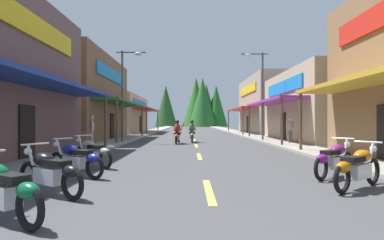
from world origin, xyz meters
TOP-DOWN VIEW (x-y plane):
  - ground at (0.00, 33.62)m, footprint 9.10×97.24m
  - sidewalk_left at (-5.56, 33.62)m, footprint 2.01×97.24m
  - sidewalk_right at (5.56, 33.62)m, footprint 2.01×97.24m
  - centerline_dashes at (0.00, 36.04)m, footprint 0.16×70.18m
  - storefront_left_middle at (-10.10, 25.90)m, footprint 8.93×12.14m
  - storefront_left_far at (-9.62, 40.33)m, footprint 8.01×13.89m
  - storefront_right_middle at (10.68, 24.19)m, footprint 10.12×11.53m
  - storefront_right_far at (10.84, 38.37)m, footprint 10.42×13.48m
  - streetlamp_left at (-4.67, 22.24)m, footprint 1.99×0.30m
  - streetlamp_right at (4.67, 23.96)m, footprint 1.99×0.30m
  - motorcycle_parked_right_2 at (3.29, 7.89)m, footprint 1.74×1.40m
  - motorcycle_parked_right_3 at (3.44, 9.34)m, footprint 1.69×1.46m
  - motorcycle_parked_left_1 at (-3.20, 5.70)m, footprint 1.85×1.25m
  - motorcycle_parked_left_2 at (-3.23, 7.35)m, footprint 1.83×1.28m
  - motorcycle_parked_left_3 at (-3.46, 9.44)m, footprint 1.88×1.19m
  - motorcycle_parked_left_4 at (-3.57, 11.20)m, footprint 1.70×1.45m
  - rider_cruising_lead at (-1.19, 21.60)m, footprint 0.61×2.14m
  - rider_cruising_trailing at (-0.23, 22.95)m, footprint 0.60×2.14m
  - pedestrian_by_shop at (-5.30, 16.70)m, footprint 0.38×0.53m
  - pedestrian_strolling at (6.06, 21.13)m, footprint 0.56×0.32m
  - treeline_backdrop at (1.76, 82.32)m, footprint 19.22×9.73m

SIDE VIEW (x-z plane):
  - ground at x=0.00m, z-range -0.10..0.00m
  - centerline_dashes at x=0.00m, z-range 0.00..0.01m
  - sidewalk_left at x=-5.56m, z-range 0.00..0.12m
  - sidewalk_right at x=5.56m, z-range 0.00..0.12m
  - motorcycle_parked_right_2 at x=3.29m, z-range -0.03..1.01m
  - motorcycle_parked_right_3 at x=3.44m, z-range -0.03..1.01m
  - motorcycle_parked_left_1 at x=-3.20m, z-range -0.03..1.01m
  - motorcycle_parked_left_2 at x=-3.23m, z-range -0.03..1.01m
  - motorcycle_parked_left_3 at x=-3.46m, z-range -0.03..1.01m
  - motorcycle_parked_left_4 at x=-3.57m, z-range -0.03..1.01m
  - rider_cruising_lead at x=-1.19m, z-range -0.13..1.44m
  - rider_cruising_trailing at x=-0.23m, z-range -0.13..1.44m
  - pedestrian_strolling at x=6.06m, z-range 0.15..1.92m
  - pedestrian_by_shop at x=-5.30m, z-range 0.15..1.96m
  - storefront_left_far at x=-9.62m, z-range 0.01..4.56m
  - storefront_right_middle at x=10.68m, z-range 0.00..5.14m
  - storefront_left_middle at x=-10.10m, z-range 0.00..6.56m
  - storefront_right_far at x=10.84m, z-range 0.00..6.62m
  - streetlamp_left at x=-4.67m, z-range 0.93..7.17m
  - streetlamp_right at x=4.67m, z-range 0.94..7.44m
  - treeline_backdrop at x=1.76m, z-range -0.50..12.28m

